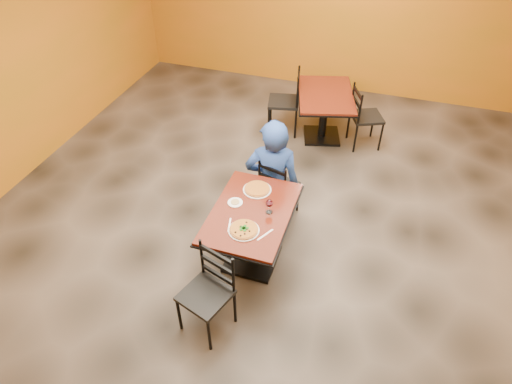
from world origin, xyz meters
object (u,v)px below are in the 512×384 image
(table_main, at_px, (252,225))
(chair_main_near, at_px, (205,296))
(chair_main_far, at_px, (279,187))
(plate_far, at_px, (257,190))
(table_second, at_px, (325,105))
(pizza_far, at_px, (257,189))
(chair_second_left, at_px, (284,102))
(wine_glass, at_px, (269,206))
(plate_main, at_px, (244,230))
(side_plate, at_px, (235,203))
(chair_second_right, at_px, (367,117))
(diner, at_px, (273,171))
(pizza_main, at_px, (244,229))

(table_main, xyz_separation_m, chair_main_near, (-0.14, -0.93, -0.09))
(chair_main_far, bearing_deg, plate_far, 92.75)
(table_second, relative_size, pizza_far, 4.91)
(chair_second_left, distance_m, wine_glass, 2.80)
(plate_far, bearing_deg, chair_main_far, 77.24)
(chair_main_far, bearing_deg, plate_main, 103.11)
(table_main, xyz_separation_m, chair_main_far, (0.07, 0.86, -0.13))
(chair_main_far, xyz_separation_m, pizza_far, (-0.12, -0.51, 0.34))
(pizza_far, height_order, side_plate, pizza_far)
(chair_second_right, height_order, plate_main, chair_second_right)
(chair_second_right, xyz_separation_m, diner, (-0.88, -1.93, 0.20))
(table_second, relative_size, wine_glass, 7.63)
(chair_main_near, height_order, diner, diner)
(chair_main_near, distance_m, side_plate, 1.05)
(diner, bearing_deg, table_second, -109.77)
(chair_second_left, height_order, wine_glass, chair_second_left)
(diner, relative_size, pizza_main, 4.76)
(plate_main, relative_size, wine_glass, 1.72)
(table_main, relative_size, table_second, 0.90)
(plate_main, bearing_deg, side_plate, 121.67)
(chair_second_right, xyz_separation_m, pizza_main, (-0.85, -3.05, 0.30))
(pizza_main, bearing_deg, diner, 91.65)
(pizza_main, bearing_deg, side_plate, 121.67)
(chair_main_near, distance_m, wine_glass, 1.09)
(plate_far, relative_size, pizza_far, 1.11)
(side_plate, bearing_deg, table_second, 80.82)
(pizza_far, xyz_separation_m, side_plate, (-0.16, -0.27, -0.02))
(table_main, relative_size, chair_main_far, 1.43)
(chair_main_near, bearing_deg, plate_main, 94.44)
(chair_main_far, height_order, wine_glass, wine_glass)
(chair_second_left, bearing_deg, plate_far, -3.70)
(plate_main, height_order, plate_far, same)
(chair_second_right, bearing_deg, pizza_far, 134.80)
(chair_main_near, bearing_deg, diner, 104.18)
(chair_main_far, distance_m, diner, 0.26)
(side_plate, distance_m, wine_glass, 0.39)
(chair_main_near, bearing_deg, chair_second_left, 112.40)
(chair_second_right, height_order, pizza_far, chair_second_right)
(chair_main_near, height_order, chair_second_right, chair_second_right)
(pizza_far, bearing_deg, chair_second_left, 98.39)
(chair_main_far, height_order, plate_main, chair_main_far)
(chair_second_left, distance_m, side_plate, 2.71)
(plate_main, bearing_deg, chair_second_left, 97.92)
(chair_main_near, xyz_separation_m, plate_far, (0.09, 1.28, 0.29))
(table_second, relative_size, pizza_main, 4.84)
(pizza_far, relative_size, side_plate, 1.75)
(chair_main_near, distance_m, plate_main, 0.72)
(table_main, relative_size, side_plate, 7.69)
(diner, bearing_deg, pizza_far, 73.18)
(table_main, height_order, chair_second_left, chair_second_left)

